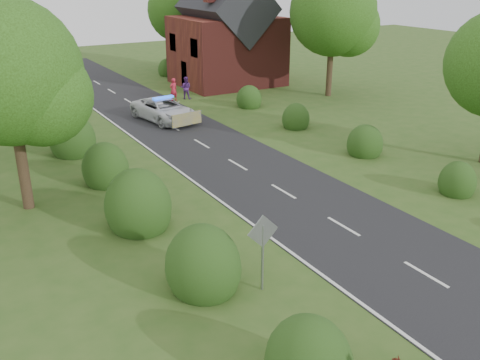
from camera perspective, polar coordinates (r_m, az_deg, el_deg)
ground at (r=18.48m, az=19.21°, el=-9.54°), size 120.00×120.00×0.00m
road at (r=29.30m, az=-3.22°, el=3.35°), size 6.00×70.00×0.02m
road_markings at (r=26.86m, az=-4.20°, el=1.64°), size 4.96×70.00×0.01m
hedgerow_left at (r=23.86m, az=-13.49°, el=0.29°), size 2.75×50.41×3.00m
hedgerow_right at (r=29.78m, az=11.58°, el=4.34°), size 2.10×45.78×2.10m
tree_left_a at (r=22.14m, az=-22.76°, el=9.97°), size 5.74×5.60×8.38m
tree_right_b at (r=41.68m, az=10.35°, el=16.85°), size 6.56×6.40×9.40m
tree_right_c at (r=52.56m, az=-6.07°, el=17.34°), size 6.15×6.00×8.58m
road_sign at (r=15.95m, az=2.44°, el=-6.59°), size 1.06×0.08×2.53m
house at (r=45.85m, az=-1.44°, el=14.88°), size 8.00×7.40×9.17m
police_van at (r=34.99m, az=-8.12°, el=7.42°), size 3.17×5.50×1.58m
pedestrian_red at (r=40.38m, az=-7.11°, el=9.56°), size 0.68×0.52×1.68m
pedestrian_purple at (r=40.89m, az=-5.81°, el=9.76°), size 1.03×1.00×1.68m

